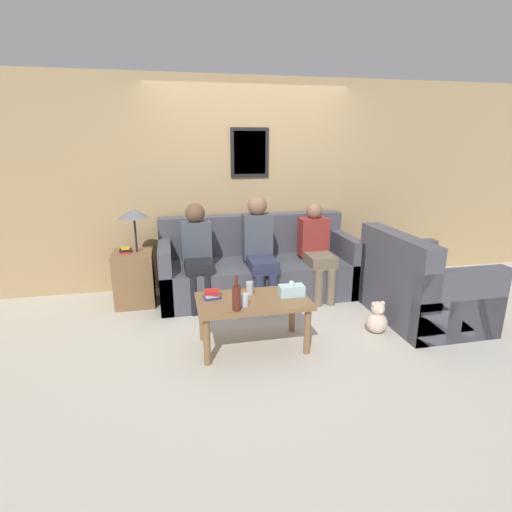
% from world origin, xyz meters
% --- Properties ---
extents(ground_plane, '(16.00, 16.00, 0.00)m').
position_xyz_m(ground_plane, '(0.00, 0.00, 0.00)').
color(ground_plane, beige).
extents(wall_back, '(9.00, 0.08, 2.60)m').
position_xyz_m(wall_back, '(0.00, 1.03, 1.30)').
color(wall_back, tan).
rests_on(wall_back, ground_plane).
extents(couch_main, '(2.34, 0.92, 0.94)m').
position_xyz_m(couch_main, '(0.00, 0.55, 0.32)').
color(couch_main, '#4C4C56').
rests_on(couch_main, ground_plane).
extents(couch_side, '(0.92, 1.21, 0.94)m').
position_xyz_m(couch_side, '(1.53, -0.53, 0.32)').
color(couch_side, '#4C4C56').
rests_on(couch_side, ground_plane).
extents(coffee_table, '(1.01, 0.57, 0.47)m').
position_xyz_m(coffee_table, '(-0.33, -0.76, 0.40)').
color(coffee_table, olive).
rests_on(coffee_table, ground_plane).
extents(side_table_with_lamp, '(0.45, 0.44, 1.12)m').
position_xyz_m(side_table_with_lamp, '(-1.46, 0.52, 0.38)').
color(side_table_with_lamp, olive).
rests_on(side_table_with_lamp, ground_plane).
extents(wine_bottle, '(0.07, 0.07, 0.30)m').
position_xyz_m(wine_bottle, '(-0.51, -0.97, 0.59)').
color(wine_bottle, '#562319').
rests_on(wine_bottle, coffee_table).
extents(drinking_glass, '(0.07, 0.07, 0.11)m').
position_xyz_m(drinking_glass, '(-0.43, -0.90, 0.52)').
color(drinking_glass, silver).
rests_on(drinking_glass, coffee_table).
extents(book_stack, '(0.16, 0.13, 0.07)m').
position_xyz_m(book_stack, '(-0.69, -0.66, 0.51)').
color(book_stack, navy).
rests_on(book_stack, coffee_table).
extents(soda_can, '(0.07, 0.07, 0.12)m').
position_xyz_m(soda_can, '(-0.33, -0.64, 0.53)').
color(soda_can, '#BCBCC1').
rests_on(soda_can, coffee_table).
extents(tissue_box, '(0.23, 0.12, 0.14)m').
position_xyz_m(tissue_box, '(0.03, -0.75, 0.52)').
color(tissue_box, silver).
rests_on(tissue_box, coffee_table).
extents(person_left, '(0.34, 0.57, 1.17)m').
position_xyz_m(person_left, '(-0.74, 0.37, 0.64)').
color(person_left, black).
rests_on(person_left, ground_plane).
extents(person_middle, '(0.34, 0.65, 1.24)m').
position_xyz_m(person_middle, '(-0.02, 0.34, 0.67)').
color(person_middle, '#2D334C').
rests_on(person_middle, ground_plane).
extents(person_right, '(0.34, 0.61, 1.13)m').
position_xyz_m(person_right, '(0.68, 0.34, 0.61)').
color(person_right, '#756651').
rests_on(person_right, ground_plane).
extents(teddy_bear, '(0.21, 0.21, 0.33)m').
position_xyz_m(teddy_bear, '(0.93, -0.75, 0.14)').
color(teddy_bear, beige).
rests_on(teddy_bear, ground_plane).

